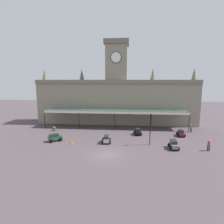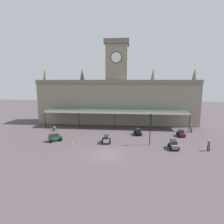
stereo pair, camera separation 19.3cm
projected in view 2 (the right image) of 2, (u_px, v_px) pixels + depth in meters
name	position (u px, v px, depth m)	size (l,w,h in m)	color
ground_plane	(106.00, 155.00, 26.25)	(140.00, 140.00, 0.00)	#4C4146
station_building	(117.00, 98.00, 45.12)	(36.99, 5.81, 19.09)	gray
entrance_canopy	(115.00, 111.00, 40.49)	(30.38, 3.26, 3.86)	#38564C
car_maroon_sedan	(181.00, 134.00, 34.89)	(1.59, 2.09, 1.19)	maroon
car_silver_estate	(106.00, 139.00, 31.28)	(1.68, 2.32, 1.27)	#B2B5BA
car_black_sedan	(138.00, 132.00, 35.83)	(1.65, 2.13, 1.19)	black
car_green_estate	(55.00, 138.00, 32.11)	(2.42, 2.30, 1.27)	#1E512D
car_grey_estate	(174.00, 145.00, 28.50)	(1.58, 2.27, 1.27)	slate
pedestrian_crossing_forecourt	(209.00, 145.00, 27.56)	(0.38, 0.34, 1.67)	black
pedestrian_near_entrance	(191.00, 128.00, 37.36)	(0.39, 0.34, 1.67)	#3F384C
victorian_lamppost	(150.00, 126.00, 29.79)	(0.30, 0.30, 5.11)	black
traffic_cone	(71.00, 142.00, 30.66)	(0.40, 0.40, 0.59)	orange
planter_by_canopy	(54.00, 129.00, 38.59)	(0.60, 0.60, 0.96)	#47423D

